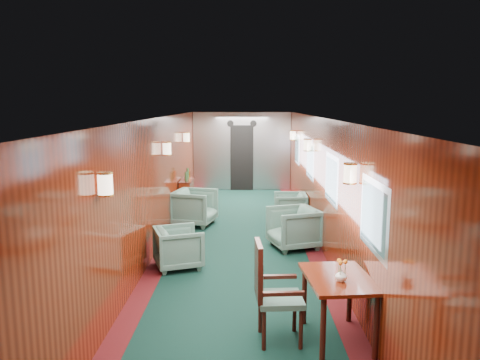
% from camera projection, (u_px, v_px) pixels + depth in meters
% --- Properties ---
extents(room, '(12.00, 12.10, 2.40)m').
position_uv_depth(room, '(240.00, 160.00, 8.48)').
color(room, black).
rests_on(room, ground).
extents(bulkhead, '(2.98, 0.17, 2.39)m').
position_uv_depth(bulkhead, '(242.00, 152.00, 14.38)').
color(bulkhead, '#A3A5AA').
rests_on(bulkhead, ground).
extents(windows_right, '(0.02, 8.60, 0.80)m').
position_uv_depth(windows_right, '(319.00, 169.00, 8.74)').
color(windows_right, silver).
rests_on(windows_right, ground).
extents(wall_sconces, '(2.97, 7.97, 0.25)m').
position_uv_depth(wall_sconces, '(240.00, 149.00, 9.01)').
color(wall_sconces, '#FFEBC6').
rests_on(wall_sconces, ground).
extents(dining_table, '(0.80, 1.07, 0.75)m').
position_uv_depth(dining_table, '(338.00, 287.00, 5.21)').
color(dining_table, '#621E0D').
rests_on(dining_table, ground).
extents(side_chair, '(0.55, 0.57, 1.15)m').
position_uv_depth(side_chair, '(271.00, 288.00, 5.20)').
color(side_chair, '#1E4641').
rests_on(side_chair, ground).
extents(credenza, '(0.28, 0.90, 1.08)m').
position_uv_depth(credenza, '(187.00, 195.00, 11.54)').
color(credenza, '#621E0D').
rests_on(credenza, ground).
extents(flower_vase, '(0.14, 0.14, 0.14)m').
position_uv_depth(flower_vase, '(341.00, 275.00, 5.04)').
color(flower_vase, white).
rests_on(flower_vase, dining_table).
extents(armchair_left_near, '(0.94, 0.92, 0.67)m').
position_uv_depth(armchair_left_near, '(179.00, 247.00, 7.61)').
color(armchair_left_near, '#1E4641').
rests_on(armchair_left_near, ground).
extents(armchair_left_far, '(1.05, 1.03, 0.79)m').
position_uv_depth(armchair_left_far, '(195.00, 207.00, 10.29)').
color(armchair_left_far, '#1E4641').
rests_on(armchair_left_far, ground).
extents(armchair_right_near, '(1.05, 1.03, 0.76)m').
position_uv_depth(armchair_right_near, '(293.00, 228.00, 8.64)').
color(armchair_right_near, '#1E4641').
rests_on(armchair_right_near, ground).
extents(armchair_right_far, '(0.74, 0.72, 0.66)m').
position_uv_depth(armchair_right_far, '(290.00, 207.00, 10.55)').
color(armchair_right_far, '#1E4641').
rests_on(armchair_right_far, ground).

